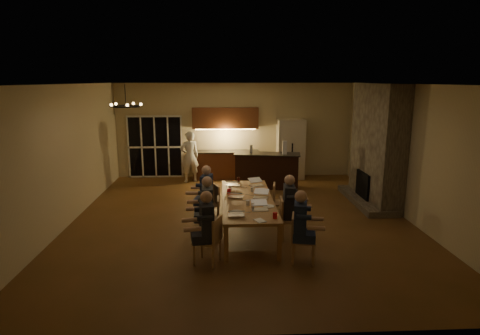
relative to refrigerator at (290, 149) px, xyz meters
name	(u,v)px	position (x,y,z in m)	size (l,w,h in m)	color
floor	(241,219)	(-1.90, -4.15, -1.00)	(9.00, 9.00, 0.00)	brown
back_wall	(234,130)	(-1.90, 0.37, 0.60)	(8.00, 0.04, 3.20)	tan
left_wall	(65,156)	(-5.92, -4.15, 0.60)	(0.04, 9.00, 3.20)	tan
right_wall	(410,153)	(2.12, -4.15, 0.60)	(0.04, 9.00, 3.20)	tan
ceiling	(241,83)	(-1.90, -4.15, 2.22)	(8.00, 9.00, 0.04)	white
french_doors	(155,147)	(-4.60, 0.32, 0.05)	(1.86, 0.08, 2.10)	black
fireplace	(377,145)	(1.80, -2.95, 0.60)	(0.58, 2.50, 3.20)	#6F6757
kitchenette	(226,143)	(-2.20, 0.05, 0.20)	(2.24, 0.68, 2.40)	brown
refrigerator	(290,149)	(0.00, 0.00, 0.00)	(0.90, 0.68, 2.00)	beige
dining_table	(247,215)	(-1.79, -4.91, -0.62)	(1.10, 3.19, 0.75)	#BC874B
bar_island	(267,170)	(-0.94, -1.23, -0.46)	(2.02, 0.68, 1.08)	black
chair_left_near	(207,240)	(-2.63, -6.47, -0.55)	(0.44, 0.44, 0.89)	#A57852
chair_left_mid	(209,219)	(-2.63, -5.33, -0.55)	(0.44, 0.44, 0.89)	#A57852
chair_left_far	(208,204)	(-2.68, -4.30, -0.55)	(0.44, 0.44, 0.89)	#A57852
chair_right_near	(304,239)	(-0.87, -6.50, -0.55)	(0.44, 0.44, 0.89)	#A57852
chair_right_mid	(291,219)	(-0.91, -5.42, -0.55)	(0.44, 0.44, 0.89)	#A57852
chair_right_far	(282,202)	(-0.92, -4.26, -0.55)	(0.44, 0.44, 0.89)	#A57852
person_left_near	(207,228)	(-2.63, -6.51, -0.31)	(0.60, 0.60, 1.38)	#262832
person_right_near	(300,227)	(-0.95, -6.55, -0.31)	(0.60, 0.60, 1.38)	#1F2C4D
person_left_mid	(208,209)	(-2.65, -5.42, -0.31)	(0.60, 0.60, 1.38)	#3C4247
person_right_mid	(289,207)	(-0.95, -5.36, -0.31)	(0.60, 0.60, 1.38)	#262832
person_left_far	(207,195)	(-2.70, -4.35, -0.31)	(0.60, 0.60, 1.38)	#1F2C4D
standing_person	(190,157)	(-3.38, -0.40, -0.16)	(0.61, 0.40, 1.68)	white
chandelier	(126,106)	(-4.34, -4.72, 1.75)	(0.65, 0.65, 0.03)	black
laptop_a	(236,210)	(-2.08, -6.02, -0.14)	(0.32, 0.28, 0.23)	silver
laptop_b	(260,205)	(-1.60, -5.71, -0.14)	(0.32, 0.28, 0.23)	silver
laptop_c	(236,192)	(-2.04, -4.79, -0.14)	(0.32, 0.28, 0.23)	silver
laptop_d	(261,193)	(-1.50, -4.88, -0.14)	(0.32, 0.28, 0.23)	silver
laptop_e	(234,181)	(-2.06, -3.77, -0.14)	(0.32, 0.28, 0.23)	silver
laptop_f	(257,181)	(-1.49, -3.84, -0.14)	(0.32, 0.28, 0.23)	silver
mug_front	(248,203)	(-1.82, -5.38, -0.20)	(0.08, 0.08, 0.10)	white
mug_mid	(252,189)	(-1.64, -4.35, -0.20)	(0.07, 0.07, 0.10)	white
mug_back	(230,188)	(-2.15, -4.18, -0.20)	(0.08, 0.08, 0.10)	white
redcup_near	(275,216)	(-1.36, -6.23, -0.19)	(0.08, 0.08, 0.12)	red
redcup_mid	(229,191)	(-2.19, -4.50, -0.19)	(0.09, 0.09, 0.12)	red
can_silver	(253,206)	(-1.73, -5.64, -0.19)	(0.07, 0.07, 0.12)	#B2B2B7
can_cola	(239,180)	(-1.92, -3.43, -0.19)	(0.06, 0.06, 0.12)	#3F0F0C
plate_near	(269,206)	(-1.40, -5.52, -0.24)	(0.23, 0.23, 0.02)	white
plate_left	(236,212)	(-2.07, -5.85, -0.24)	(0.26, 0.26, 0.02)	white
plate_far	(261,189)	(-1.41, -4.19, -0.24)	(0.22, 0.22, 0.02)	white
notepad	(260,221)	(-1.66, -6.35, -0.24)	(0.16, 0.23, 0.01)	white
bar_bottle	(251,149)	(-1.42, -1.11, 0.20)	(0.09, 0.09, 0.24)	#99999E
bar_blender	(285,148)	(-0.42, -1.38, 0.28)	(0.13, 0.13, 0.40)	silver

